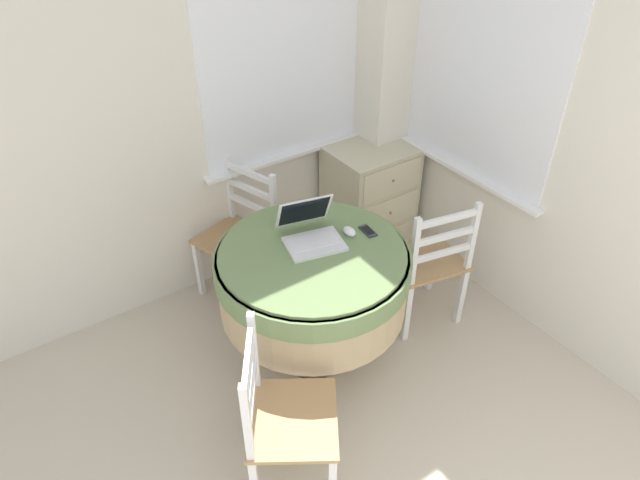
% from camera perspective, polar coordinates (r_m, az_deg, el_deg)
% --- Properties ---
extents(corner_room_shell, '(4.10, 5.07, 2.55)m').
position_cam_1_polar(corner_room_shell, '(2.76, 10.30, 8.69)').
color(corner_room_shell, silver).
rests_on(corner_room_shell, ground_plane).
extents(round_dining_table, '(1.02, 1.02, 0.77)m').
position_cam_1_polar(round_dining_table, '(3.00, -0.74, -3.68)').
color(round_dining_table, '#4C3D2D').
rests_on(round_dining_table, ground_plane).
extents(laptop, '(0.36, 0.37, 0.21)m').
position_cam_1_polar(laptop, '(2.95, -0.93, 0.78)').
color(laptop, silver).
rests_on(laptop, round_dining_table).
extents(computer_mouse, '(0.05, 0.08, 0.04)m').
position_cam_1_polar(computer_mouse, '(3.00, 2.96, 0.87)').
color(computer_mouse, white).
rests_on(computer_mouse, round_dining_table).
extents(cell_phone, '(0.06, 0.12, 0.01)m').
position_cam_1_polar(cell_phone, '(3.04, 4.80, 0.91)').
color(cell_phone, '#2D2D33').
rests_on(cell_phone, round_dining_table).
extents(dining_chair_near_back_window, '(0.50, 0.53, 0.88)m').
position_cam_1_polar(dining_chair_near_back_window, '(3.62, -8.01, 0.45)').
color(dining_chair_near_back_window, '#A87F51').
rests_on(dining_chair_near_back_window, ground_plane).
extents(dining_chair_near_right_window, '(0.50, 0.47, 0.88)m').
position_cam_1_polar(dining_chair_near_right_window, '(3.42, 10.71, -2.26)').
color(dining_chair_near_right_window, '#A87F51').
rests_on(dining_chair_near_right_window, ground_plane).
extents(dining_chair_camera_near, '(0.56, 0.57, 0.88)m').
position_cam_1_polar(dining_chair_camera_near, '(2.61, -3.72, -17.32)').
color(dining_chair_camera_near, '#A87F51').
rests_on(dining_chair_camera_near, ground_plane).
extents(corner_cabinet, '(0.57, 0.49, 0.78)m').
position_cam_1_polar(corner_cabinet, '(4.07, 4.95, 4.34)').
color(corner_cabinet, beige).
rests_on(corner_cabinet, ground_plane).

